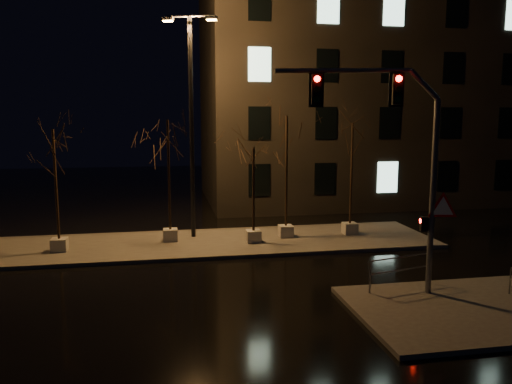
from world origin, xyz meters
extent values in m
plane|color=black|center=(0.00, 0.00, 0.00)|extent=(90.00, 90.00, 0.00)
cube|color=#484540|center=(0.00, 6.00, 0.07)|extent=(22.00, 5.00, 0.15)
cube|color=#484540|center=(7.50, -3.50, 0.07)|extent=(7.00, 5.00, 0.15)
cube|color=black|center=(14.00, 18.00, 7.50)|extent=(25.00, 12.00, 15.00)
cube|color=#A8A79D|center=(-5.95, 5.51, 0.43)|extent=(0.65, 0.65, 0.55)
cylinder|color=black|center=(-5.95, 5.51, 3.02)|extent=(0.11, 0.11, 4.63)
cube|color=#A8A79D|center=(-1.25, 6.47, 0.43)|extent=(0.65, 0.65, 0.55)
cylinder|color=black|center=(-1.25, 6.47, 3.21)|extent=(0.11, 0.11, 5.02)
cube|color=#A8A79D|center=(2.50, 5.54, 0.43)|extent=(0.65, 0.65, 0.55)
cylinder|color=black|center=(2.50, 5.54, 2.60)|extent=(0.11, 0.11, 3.79)
cube|color=#A8A79D|center=(4.21, 6.30, 0.43)|extent=(0.65, 0.65, 0.55)
cylinder|color=black|center=(4.21, 6.30, 3.30)|extent=(0.11, 0.11, 5.19)
cube|color=#A8A79D|center=(7.44, 6.30, 0.43)|extent=(0.65, 0.65, 0.55)
cylinder|color=black|center=(7.44, 6.30, 3.13)|extent=(0.11, 0.11, 4.87)
cylinder|color=slate|center=(6.92, -2.08, 3.26)|extent=(0.19, 0.19, 6.22)
cylinder|color=slate|center=(4.05, -1.44, 7.24)|extent=(4.08, 1.05, 0.15)
cube|color=black|center=(5.71, -1.81, 6.67)|extent=(0.35, 0.29, 0.93)
cube|color=black|center=(3.28, -1.26, 6.67)|extent=(0.35, 0.29, 0.93)
cube|color=black|center=(6.70, -2.03, 2.43)|extent=(0.26, 0.23, 0.47)
cone|color=red|center=(7.21, -2.20, 2.95)|extent=(1.06, 0.27, 1.08)
sphere|color=#FF0C07|center=(6.92, -2.08, 6.98)|extent=(0.19, 0.19, 0.19)
cylinder|color=black|center=(-0.15, 7.13, 5.25)|extent=(0.20, 0.20, 10.20)
cylinder|color=black|center=(-0.15, 7.13, 10.35)|extent=(2.16, 0.80, 0.10)
cube|color=#FFA732|center=(-1.12, 7.45, 10.20)|extent=(0.57, 0.43, 0.20)
cube|color=#FFA732|center=(0.82, 6.81, 10.20)|extent=(0.57, 0.43, 0.20)
cylinder|color=slate|center=(5.04, -1.79, 0.65)|extent=(0.06, 0.06, 1.01)
cylinder|color=slate|center=(7.43, -1.21, 0.65)|extent=(0.06, 0.06, 1.01)
cylinder|color=slate|center=(6.23, -1.50, 1.21)|extent=(2.40, 0.62, 0.04)
cylinder|color=slate|center=(6.23, -1.50, 0.76)|extent=(2.40, 0.62, 0.04)
cylinder|color=slate|center=(9.45, -2.69, 0.56)|extent=(0.05, 0.05, 0.83)
camera|label=1|loc=(-1.42, -16.44, 5.79)|focal=35.00mm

